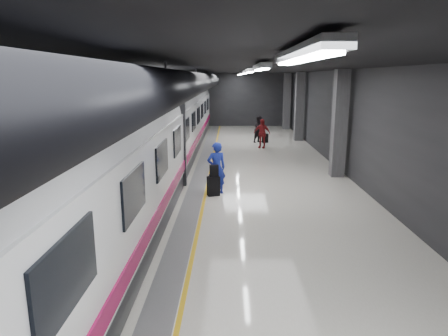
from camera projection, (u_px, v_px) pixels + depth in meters
ground at (231, 188)px, 15.40m from camera, size 40.00×40.00×0.00m
platform_hall at (224, 94)px, 15.55m from camera, size 10.02×40.02×4.51m
train at (145, 135)px, 14.99m from camera, size 3.05×38.00×4.05m
traveler_main at (216, 168)px, 14.49m from camera, size 0.81×0.66×1.91m
suitcase_main at (213, 186)px, 14.35m from camera, size 0.50×0.40×0.70m
shoulder_bag at (214, 171)px, 14.25m from camera, size 0.34×0.22×0.42m
traveler_far_a at (259, 129)px, 25.89m from camera, size 1.07×1.04×1.73m
traveler_far_b at (262, 133)px, 23.93m from camera, size 1.11×0.78×1.76m
suitcase_far at (265, 138)px, 26.03m from camera, size 0.42×0.30×0.57m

